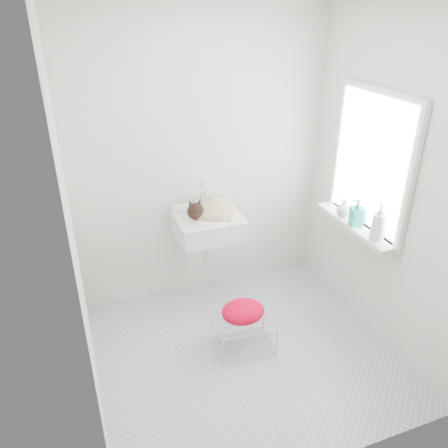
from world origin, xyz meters
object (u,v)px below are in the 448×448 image
object	(u,v)px
cat	(210,212)
bottle_b	(355,224)
bottle_c	(343,216)
wire_rack	(244,332)
bottle_a	(376,239)
sink	(208,216)

from	to	relation	value
cat	bottle_b	xyz separation A→B (m)	(1.03, -0.54, -0.04)
cat	bottle_c	size ratio (longest dim) A/B	2.88
wire_rack	bottle_c	size ratio (longest dim) A/B	2.90
bottle_a	bottle_c	xyz separation A→B (m)	(0.00, 0.43, 0.00)
bottle_a	bottle_c	bearing A→B (deg)	90.00
sink	bottle_c	bearing A→B (deg)	-20.22
bottle_b	wire_rack	bearing A→B (deg)	-173.07
bottle_a	bottle_b	world-z (taller)	bottle_a
sink	bottle_b	size ratio (longest dim) A/B	2.53
bottle_c	cat	bearing A→B (deg)	160.36
bottle_b	bottle_c	distance (m)	0.17
cat	bottle_b	bearing A→B (deg)	-19.60
cat	wire_rack	world-z (taller)	cat
wire_rack	sink	bearing A→B (deg)	94.48
sink	bottle_a	world-z (taller)	bottle_a
bottle_a	wire_rack	bearing A→B (deg)	171.98
cat	bottle_c	xyz separation A→B (m)	(1.03, -0.37, -0.04)
bottle_a	bottle_b	distance (m)	0.26
bottle_b	bottle_c	bearing A→B (deg)	90.00
bottle_b	bottle_c	world-z (taller)	bottle_b
sink	bottle_c	size ratio (longest dim) A/B	3.69
sink	cat	world-z (taller)	cat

